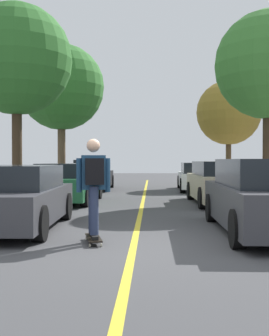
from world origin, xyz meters
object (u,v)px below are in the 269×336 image
(parked_car_left_nearest, at_px, (15,198))
(parked_car_right_nearest, at_px, (266,197))
(street_tree_right_near, at_px, (229,113))
(skateboarder, at_px, (94,182))
(parked_car_left_near, at_px, (68,183))
(street_tree_right_nearest, at_px, (269,66))
(street_tree_left_near, at_px, (61,88))
(parked_car_right_near, at_px, (221,183))
(parked_car_left_far, at_px, (93,175))
(street_tree_left_nearest, at_px, (17,60))
(parked_car_right_far, at_px, (200,177))
(skateboard, at_px, (93,238))

(parked_car_left_nearest, bearing_deg, parked_car_right_nearest, -3.83)
(street_tree_right_near, relative_size, skateboarder, 3.19)
(parked_car_left_near, xyz_separation_m, street_tree_right_nearest, (6.78, 0.33, 3.94))
(skateboarder, bearing_deg, street_tree_left_near, 103.66)
(parked_car_right_near, bearing_deg, street_tree_left_near, 131.12)
(parked_car_left_nearest, height_order, street_tree_right_nearest, street_tree_right_nearest)
(parked_car_left_far, distance_m, parked_car_right_nearest, 13.47)
(parked_car_left_nearest, distance_m, street_tree_left_nearest, 7.30)
(parked_car_left_nearest, xyz_separation_m, skateboarder, (1.84, -1.52, 0.41))
(parked_car_left_near, distance_m, street_tree_left_near, 8.79)
(parked_car_left_nearest, relative_size, parked_car_left_far, 0.98)
(parked_car_left_far, bearing_deg, street_tree_left_nearest, -105.05)
(parked_car_right_far, bearing_deg, parked_car_left_nearest, -113.64)
(parked_car_left_nearest, distance_m, parked_car_left_far, 12.15)
(skateboard, bearing_deg, parked_car_left_near, 104.25)
(street_tree_left_near, bearing_deg, skateboard, -76.34)
(street_tree_left_nearest, bearing_deg, parked_car_right_nearest, -41.94)
(parked_car_right_far, xyz_separation_m, street_tree_left_near, (-6.78, 1.58, 4.42))
(street_tree_left_near, relative_size, street_tree_right_near, 1.33)
(parked_car_right_near, relative_size, parked_car_right_far, 0.96)
(parked_car_right_nearest, xyz_separation_m, street_tree_left_near, (-6.78, 13.47, 4.36))
(street_tree_left_nearest, bearing_deg, skateboarder, -63.92)
(parked_car_left_far, xyz_separation_m, street_tree_left_nearest, (-1.72, -6.39, 4.10))
(parked_car_left_near, xyz_separation_m, parked_car_right_nearest, (5.06, -6.06, 0.05))
(parked_car_left_far, bearing_deg, street_tree_left_near, 150.25)
(street_tree_left_nearest, xyz_separation_m, street_tree_left_near, (0.00, 7.38, 0.28))
(street_tree_left_nearest, distance_m, skateboarder, 8.92)
(parked_car_right_near, bearing_deg, skateboard, -115.20)
(parked_car_left_nearest, height_order, street_tree_left_near, street_tree_left_near)
(parked_car_right_near, xyz_separation_m, street_tree_left_nearest, (-6.78, 0.39, 4.10))
(skateboarder, bearing_deg, street_tree_right_near, 72.21)
(street_tree_left_near, height_order, street_tree_right_nearest, street_tree_left_near)
(parked_car_left_near, xyz_separation_m, skateboard, (1.83, -7.21, -0.57))
(parked_car_left_near, relative_size, street_tree_right_nearest, 0.68)
(parked_car_right_far, xyz_separation_m, skateboard, (-3.22, -13.04, -0.57))
(parked_car_right_far, distance_m, street_tree_left_nearest, 9.83)
(parked_car_right_nearest, relative_size, skateboarder, 2.70)
(parked_car_right_nearest, relative_size, street_tree_right_near, 0.85)
(parked_car_left_nearest, relative_size, parked_car_left_near, 1.00)
(street_tree_left_near, bearing_deg, street_tree_right_near, 4.93)
(parked_car_right_near, bearing_deg, parked_car_left_far, 126.72)
(skateboarder, bearing_deg, parked_car_right_nearest, 20.20)
(parked_car_left_far, distance_m, skateboarder, 13.80)
(parked_car_left_far, height_order, street_tree_left_near, street_tree_left_near)
(parked_car_left_far, relative_size, parked_car_right_far, 0.93)
(parked_car_right_far, bearing_deg, skateboarder, -103.82)
(skateboard, bearing_deg, parked_car_right_far, 76.12)
(parked_car_right_near, relative_size, street_tree_right_nearest, 0.71)
(parked_car_left_near, distance_m, street_tree_right_near, 11.06)
(skateboarder, bearing_deg, parked_car_right_near, 64.96)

